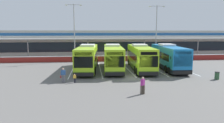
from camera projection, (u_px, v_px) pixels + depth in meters
The scene contains 18 objects.
ground_plane at pixel (136, 77), 25.95m from camera, with size 200.00×200.00×0.00m, color #605E5B.
terminal_building at pixel (113, 43), 52.02m from camera, with size 70.00×13.00×6.00m.
red_barrier_wall at pixel (120, 58), 40.15m from camera, with size 60.00×0.40×1.10m.
coach_bus_leftmost at pixel (87, 58), 30.64m from camera, with size 3.58×12.29×3.78m.
coach_bus_left_centre at pixel (113, 58), 31.02m from camera, with size 3.58×12.29×3.78m.
coach_bus_centre at pixel (140, 58), 31.16m from camera, with size 3.58×12.29×3.78m.
coach_bus_right_centre at pixel (168, 57), 31.76m from camera, with size 3.58×12.29×3.78m.
bay_stripe_far_west at pixel (72, 70), 31.00m from camera, with size 0.14×13.00×0.01m, color silver.
bay_stripe_west at pixel (100, 69), 31.43m from camera, with size 0.14×13.00×0.01m, color silver.
bay_stripe_mid_west at pixel (127, 69), 31.86m from camera, with size 0.14×13.00×0.01m, color silver.
bay_stripe_centre at pixel (154, 68), 32.29m from camera, with size 0.14×13.00×0.01m, color silver.
bay_stripe_mid_east at pixel (179, 68), 32.72m from camera, with size 0.14×13.00×0.01m, color silver.
pedestrian_with_handbag at pixel (63, 75), 23.20m from camera, with size 0.65×0.34×1.62m.
pedestrian_in_dark_coat at pixel (143, 85), 18.70m from camera, with size 0.48×0.40×1.62m.
pedestrian_child at pixel (75, 78), 22.94m from camera, with size 0.33×0.18×1.00m.
lamp_post_west at pixel (74, 29), 40.05m from camera, with size 3.24×0.28×11.00m.
lamp_post_centre at pixel (156, 29), 42.08m from camera, with size 3.24×0.28×11.00m.
litter_bin at pixel (217, 76), 24.62m from camera, with size 0.54×0.54×0.93m.
Camera 1 is at (-5.62, -24.96, 5.63)m, focal length 32.93 mm.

